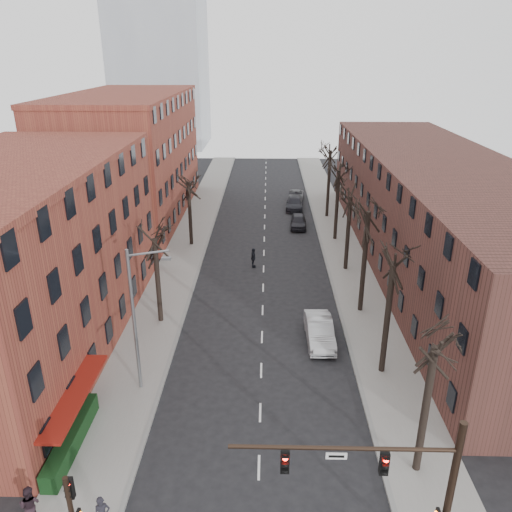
{
  "coord_description": "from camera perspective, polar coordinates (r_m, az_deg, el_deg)",
  "views": [
    {
      "loc": [
        0.3,
        -14.56,
        18.78
      ],
      "look_at": [
        -0.55,
        21.42,
        4.0
      ],
      "focal_mm": 35.0,
      "sensor_mm": 36.0,
      "label": 1
    }
  ],
  "objects": [
    {
      "name": "tree_left_b",
      "position": [
        52.66,
        -7.37,
        1.24
      ],
      "size": [
        5.2,
        5.2,
        9.5
      ],
      "primitive_type": null,
      "color": "black",
      "rests_on": "ground"
    },
    {
      "name": "building_left_near",
      "position": [
        36.09,
        -25.6,
        -0.72
      ],
      "size": [
        12.0,
        26.0,
        12.0
      ],
      "primitive_type": "cube",
      "color": "brown",
      "rests_on": "ground"
    },
    {
      "name": "sidewalk_left",
      "position": [
        53.62,
        -7.64,
        1.7
      ],
      "size": [
        4.0,
        90.0,
        0.15
      ],
      "primitive_type": "cube",
      "color": "gray",
      "rests_on": "ground"
    },
    {
      "name": "parked_car_near",
      "position": [
        57.54,
        4.85,
        3.98
      ],
      "size": [
        1.98,
        4.48,
        1.5
      ],
      "primitive_type": "imported",
      "rotation": [
        0.0,
        0.0,
        -0.05
      ],
      "color": "black",
      "rests_on": "ground"
    },
    {
      "name": "pedestrian_b",
      "position": [
        25.33,
        -24.44,
        -24.48
      ],
      "size": [
        0.96,
        0.76,
        1.9
      ],
      "primitive_type": "imported",
      "rotation": [
        0.0,
        0.0,
        3.09
      ],
      "color": "black",
      "rests_on": "sidewalk_left"
    },
    {
      "name": "signal_pole_left",
      "position": [
        22.35,
        -20.24,
        -25.79
      ],
      "size": [
        0.47,
        0.44,
        4.4
      ],
      "color": "black",
      "rests_on": "ground"
    },
    {
      "name": "tree_right_e",
      "position": [
        54.43,
        8.98,
        1.86
      ],
      "size": [
        5.2,
        5.2,
        10.8
      ],
      "primitive_type": null,
      "color": "black",
      "rests_on": "ground"
    },
    {
      "name": "signal_mast_arm",
      "position": [
        20.43,
        17.02,
        -23.67
      ],
      "size": [
        8.14,
        0.3,
        7.2
      ],
      "color": "black",
      "rests_on": "ground"
    },
    {
      "name": "awning_left",
      "position": [
        29.49,
        -19.26,
        -18.75
      ],
      "size": [
        1.2,
        7.0,
        0.15
      ],
      "primitive_type": "cube",
      "color": "maroon",
      "rests_on": "ground"
    },
    {
      "name": "building_left_far",
      "position": [
        61.92,
        -14.19,
        10.69
      ],
      "size": [
        12.0,
        28.0,
        14.0
      ],
      "primitive_type": "cube",
      "color": "brown",
      "rests_on": "ground"
    },
    {
      "name": "streetlight",
      "position": [
        29.09,
        -13.5,
        -6.6
      ],
      "size": [
        2.45,
        0.22,
        9.03
      ],
      "color": "slate",
      "rests_on": "ground"
    },
    {
      "name": "silver_sedan",
      "position": [
        35.23,
        7.27,
        -8.5
      ],
      "size": [
        1.9,
        5.12,
        1.67
      ],
      "primitive_type": "imported",
      "rotation": [
        0.0,
        0.0,
        0.03
      ],
      "color": "#ADB1B4",
      "rests_on": "ground"
    },
    {
      "name": "tree_right_a",
      "position": [
        27.4,
        17.77,
        -22.29
      ],
      "size": [
        5.2,
        5.2,
        10.0
      ],
      "primitive_type": null,
      "color": "black",
      "rests_on": "ground"
    },
    {
      "name": "sidewalk_right",
      "position": [
        53.53,
        9.54,
        1.55
      ],
      "size": [
        4.0,
        90.0,
        0.15
      ],
      "primitive_type": "cube",
      "color": "gray",
      "rests_on": "ground"
    },
    {
      "name": "building_right",
      "position": [
        49.21,
        19.97,
        4.7
      ],
      "size": [
        12.0,
        50.0,
        10.0
      ],
      "primitive_type": "cube",
      "color": "#4C2923",
      "rests_on": "ground"
    },
    {
      "name": "tree_left_a",
      "position": [
        38.41,
        -10.79,
        -7.38
      ],
      "size": [
        5.2,
        5.2,
        9.5
      ],
      "primitive_type": null,
      "color": "black",
      "rests_on": "ground"
    },
    {
      "name": "tree_right_d",
      "position": [
        47.09,
        10.16,
        -1.55
      ],
      "size": [
        5.2,
        5.2,
        10.0
      ],
      "primitive_type": null,
      "color": "black",
      "rests_on": "ground"
    },
    {
      "name": "parked_car_mid",
      "position": [
        64.49,
        4.43,
        6.03
      ],
      "size": [
        2.48,
        5.34,
        1.51
      ],
      "primitive_type": "imported",
      "rotation": [
        0.0,
        0.0,
        -0.07
      ],
      "color": "black",
      "rests_on": "ground"
    },
    {
      "name": "tree_right_f",
      "position": [
        61.93,
        8.08,
        4.45
      ],
      "size": [
        5.2,
        5.2,
        11.6
      ],
      "primitive_type": null,
      "color": "black",
      "rests_on": "ground"
    },
    {
      "name": "tree_right_c",
      "position": [
        40.0,
        11.77,
        -6.19
      ],
      "size": [
        5.2,
        5.2,
        11.6
      ],
      "primitive_type": null,
      "color": "black",
      "rests_on": "ground"
    },
    {
      "name": "tree_right_b",
      "position": [
        33.34,
        14.11,
        -12.74
      ],
      "size": [
        5.2,
        5.2,
        10.8
      ],
      "primitive_type": null,
      "color": "black",
      "rests_on": "ground"
    },
    {
      "name": "hedge",
      "position": [
        28.41,
        -20.33,
        -19.01
      ],
      "size": [
        0.8,
        6.0,
        1.0
      ],
      "primitive_type": "cube",
      "color": "#133716",
      "rests_on": "sidewalk_left"
    },
    {
      "name": "pedestrian_crossing",
      "position": [
        46.51,
        -0.31,
        -0.21
      ],
      "size": [
        0.59,
        1.17,
        1.91
      ],
      "primitive_type": "imported",
      "rotation": [
        0.0,
        0.0,
        1.69
      ],
      "color": "black",
      "rests_on": "ground"
    },
    {
      "name": "parked_car_far",
      "position": [
        68.95,
        4.6,
        6.96
      ],
      "size": [
        2.33,
        4.42,
        1.19
      ],
      "primitive_type": "imported",
      "rotation": [
        0.0,
        0.0,
        -0.09
      ],
      "color": "#525359",
      "rests_on": "ground"
    }
  ]
}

